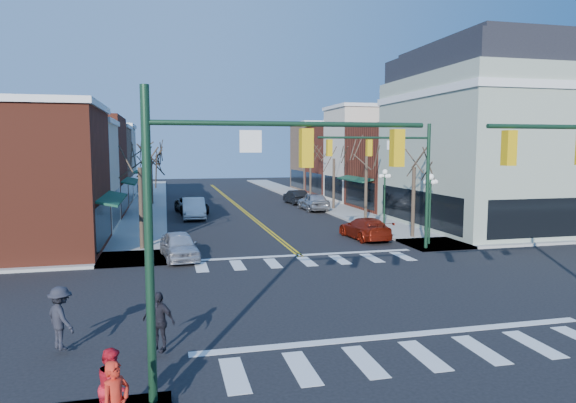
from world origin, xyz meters
TOP-DOWN VIEW (x-y plane):
  - ground at (0.00, 0.00)m, footprint 160.00×160.00m
  - sidewalk_left at (-8.75, 20.00)m, footprint 3.50×70.00m
  - sidewalk_right at (8.75, 20.00)m, footprint 3.50×70.00m
  - bldg_left_brick_a at (-15.50, 11.75)m, footprint 10.00×8.50m
  - bldg_left_stucco_a at (-15.50, 19.50)m, footprint 10.00×7.00m
  - bldg_left_brick_b at (-15.50, 27.50)m, footprint 10.00×9.00m
  - bldg_left_tan at (-15.50, 35.75)m, footprint 10.00×7.50m
  - bldg_left_stucco_b at (-15.50, 43.50)m, footprint 10.00×8.00m
  - bldg_right_brick_a at (15.50, 25.75)m, footprint 10.00×8.50m
  - bldg_right_stucco at (15.50, 33.50)m, footprint 10.00×7.00m
  - bldg_right_brick_b at (15.50, 41.00)m, footprint 10.00×8.00m
  - bldg_right_tan at (15.50, 49.00)m, footprint 10.00×8.00m
  - victorian_corner at (16.50, 14.50)m, footprint 12.25×14.25m
  - traffic_mast_near_left at (-5.55, -7.40)m, footprint 6.60×0.28m
  - traffic_mast_far_right at (5.55, 7.40)m, footprint 6.60×0.28m
  - lamppost_corner at (8.20, 8.50)m, footprint 0.36×0.36m
  - lamppost_midblock at (8.20, 15.00)m, footprint 0.36×0.36m
  - tree_left_a at (-8.40, 11.00)m, footprint 0.24×0.24m
  - tree_left_b at (-8.40, 19.00)m, footprint 0.24×0.24m
  - tree_left_c at (-8.40, 27.00)m, footprint 0.24×0.24m
  - tree_left_d at (-8.40, 35.00)m, footprint 0.24×0.24m
  - tree_right_a at (8.40, 11.00)m, footprint 0.24×0.24m
  - tree_right_b at (8.40, 19.00)m, footprint 0.24×0.24m
  - tree_right_c at (8.40, 27.00)m, footprint 0.24×0.24m
  - tree_right_d at (8.40, 35.00)m, footprint 0.24×0.24m
  - car_left_near at (-6.40, 8.33)m, footprint 2.23×4.41m
  - car_left_mid at (-4.80, 24.00)m, footprint 1.86×5.15m
  - car_left_far at (-4.80, 27.61)m, footprint 3.07×5.50m
  - car_right_near at (5.38, 11.66)m, footprint 2.27×4.94m
  - car_right_mid at (6.40, 26.95)m, footprint 2.11×5.03m
  - car_right_far at (6.19, 32.80)m, footprint 1.84×4.53m
  - pedestrian_red_b at (-8.17, -8.18)m, footprint 0.71×0.86m
  - pedestrian_dark_a at (-7.30, -4.45)m, footprint 1.07×0.86m
  - pedestrian_dark_b at (-10.00, -3.66)m, footprint 1.24×1.34m

SIDE VIEW (x-z plane):
  - ground at x=0.00m, z-range 0.00..0.00m
  - sidewalk_left at x=-8.75m, z-range 0.00..0.15m
  - sidewalk_right at x=8.75m, z-range 0.00..0.15m
  - car_right_near at x=5.38m, z-range 0.00..1.40m
  - car_left_near at x=-6.40m, z-range 0.00..1.44m
  - car_left_far at x=-4.80m, z-range 0.00..1.45m
  - car_right_far at x=6.19m, z-range 0.00..1.46m
  - car_left_mid at x=-4.80m, z-range 0.00..1.69m
  - car_right_mid at x=6.40m, z-range 0.00..1.70m
  - pedestrian_red_b at x=-8.17m, z-range 0.15..1.76m
  - pedestrian_dark_a at x=-7.30m, z-range 0.15..1.85m
  - pedestrian_dark_b at x=-10.00m, z-range 0.15..1.96m
  - tree_left_c at x=-8.40m, z-range 0.00..4.55m
  - tree_right_a at x=8.40m, z-range 0.00..4.62m
  - tree_left_a at x=-8.40m, z-range 0.00..4.76m
  - tree_right_c at x=8.40m, z-range 0.00..4.83m
  - tree_left_d at x=-8.40m, z-range 0.00..4.90m
  - tree_right_d at x=8.40m, z-range 0.00..4.97m
  - tree_left_b at x=-8.40m, z-range 0.00..5.04m
  - tree_right_b at x=8.40m, z-range 0.00..5.18m
  - lamppost_corner at x=8.20m, z-range 0.80..5.13m
  - lamppost_midblock at x=8.20m, z-range 0.80..5.13m
  - bldg_left_stucco_a at x=-15.50m, z-range 0.00..7.50m
  - bldg_left_tan at x=-15.50m, z-range 0.00..7.80m
  - bldg_left_brick_a at x=-15.50m, z-range 0.00..8.00m
  - bldg_right_brick_a at x=15.50m, z-range 0.00..8.00m
  - bldg_left_stucco_b at x=-15.50m, z-range 0.00..8.20m
  - bldg_left_brick_b at x=-15.50m, z-range 0.00..8.50m
  - bldg_right_brick_b at x=15.50m, z-range 0.00..8.50m
  - bldg_right_tan at x=15.50m, z-range 0.00..9.00m
  - traffic_mast_near_left at x=-5.55m, z-range 1.11..8.31m
  - traffic_mast_far_right at x=5.55m, z-range 1.11..8.31m
  - bldg_right_stucco at x=15.50m, z-range 0.00..10.00m
  - victorian_corner at x=16.50m, z-range 0.01..13.31m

